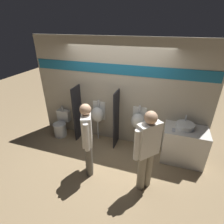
# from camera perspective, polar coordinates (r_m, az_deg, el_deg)

# --- Properties ---
(ground_plane) EXTENTS (16.00, 16.00, 0.00)m
(ground_plane) POSITION_cam_1_polar(r_m,az_deg,el_deg) (4.62, -0.68, -12.61)
(ground_plane) COLOR #997F5B
(display_wall) EXTENTS (4.48, 0.07, 2.70)m
(display_wall) POSITION_cam_1_polar(r_m,az_deg,el_deg) (4.41, 1.76, 6.02)
(display_wall) COLOR #B2A893
(display_wall) RESTS_ON ground_plane
(sink_counter) EXTENTS (0.94, 0.61, 0.85)m
(sink_counter) POSITION_cam_1_polar(r_m,az_deg,el_deg) (4.44, 22.32, -9.89)
(sink_counter) COLOR silver
(sink_counter) RESTS_ON ground_plane
(sink_basin) EXTENTS (0.40, 0.40, 0.24)m
(sink_basin) POSITION_cam_1_polar(r_m,az_deg,el_deg) (4.24, 22.75, -4.12)
(sink_basin) COLOR silver
(sink_basin) RESTS_ON sink_counter
(cell_phone) EXTENTS (0.07, 0.14, 0.01)m
(cell_phone) POSITION_cam_1_polar(r_m,az_deg,el_deg) (4.08, 19.51, -5.53)
(cell_phone) COLOR #B7B7BC
(cell_phone) RESTS_ON sink_counter
(divider_near_counter) EXTENTS (0.03, 0.44, 1.51)m
(divider_near_counter) POSITION_cam_1_polar(r_m,az_deg,el_deg) (4.83, -11.15, -0.40)
(divider_near_counter) COLOR black
(divider_near_counter) RESTS_ON ground_plane
(divider_mid) EXTENTS (0.03, 0.44, 1.51)m
(divider_mid) POSITION_cam_1_polar(r_m,az_deg,el_deg) (4.44, 1.38, -2.47)
(divider_mid) COLOR black
(divider_mid) RESTS_ON ground_plane
(urinal_near_counter) EXTENTS (0.36, 0.29, 1.14)m
(urinal_near_counter) POSITION_cam_1_polar(r_m,az_deg,el_deg) (4.68, -4.74, -0.86)
(urinal_near_counter) COLOR silver
(urinal_near_counter) RESTS_ON ground_plane
(urinal_far) EXTENTS (0.36, 0.29, 1.14)m
(urinal_far) POSITION_cam_1_polar(r_m,az_deg,el_deg) (4.41, 8.55, -2.97)
(urinal_far) COLOR silver
(urinal_far) RESTS_ON ground_plane
(toilet) EXTENTS (0.37, 0.53, 0.84)m
(toilet) POSITION_cam_1_polar(r_m,az_deg,el_deg) (5.28, -16.26, -4.22)
(toilet) COLOR silver
(toilet) RESTS_ON ground_plane
(person_in_vest) EXTENTS (0.43, 0.46, 1.69)m
(person_in_vest) POSITION_cam_1_polar(r_m,az_deg,el_deg) (3.26, 11.43, -11.75)
(person_in_vest) COLOR gray
(person_in_vest) RESTS_ON ground_plane
(person_with_lanyard) EXTENTS (0.34, 0.53, 1.64)m
(person_with_lanyard) POSITION_cam_1_polar(r_m,az_deg,el_deg) (3.55, -8.01, -8.29)
(person_with_lanyard) COLOR #666056
(person_with_lanyard) RESTS_ON ground_plane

